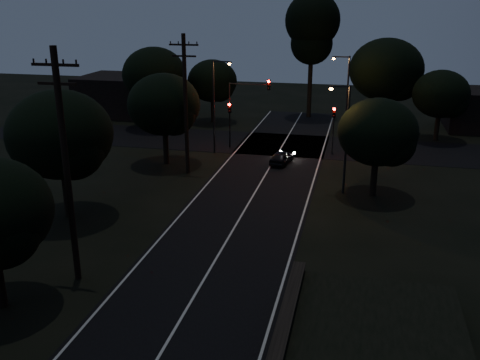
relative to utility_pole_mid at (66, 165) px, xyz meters
The scene contains 19 objects.
road_surface 18.13m from the utility_pole_mid, 69.58° to the left, with size 60.00×70.00×0.03m.
utility_pole_mid is the anchor object (origin of this frame).
utility_pole_far 17.00m from the utility_pole_mid, 90.00° to the left, with size 2.20×0.30×10.50m.
tree_left_c 8.12m from the utility_pole_mid, 121.90° to the left, with size 6.24×6.24×7.89m.
tree_left_d 19.05m from the utility_pole_mid, 96.93° to the left, with size 5.79×5.79×7.35m.
tree_far_nw 35.03m from the utility_pole_mid, 94.61° to the left, with size 5.31×5.31×6.73m.
tree_far_w 31.83m from the utility_pole_mid, 104.13° to the left, with size 6.50×6.50×8.29m.
tree_far_ne 38.05m from the utility_pole_mid, 66.36° to the left, with size 7.31×7.31×9.25m.
tree_far_e 37.77m from the utility_pole_mid, 57.67° to the left, with size 5.24×5.24×6.64m.
tree_right_a 20.61m from the utility_pole_mid, 46.39° to the left, with size 5.29×5.29×6.73m.
tall_pine 40.81m from the utility_pole_mid, 80.07° to the left, with size 5.99×5.99×13.61m.
building_left 39.72m from the utility_pole_mid, 110.73° to the left, with size 10.00×8.00×4.40m, color black.
signal_left 25.19m from the utility_pole_mid, 86.79° to the left, with size 0.28×0.35×4.10m.
signal_right 27.30m from the utility_pole_mid, 67.01° to the left, with size 0.28×0.35×4.10m.
signal_mast 25.22m from the utility_pole_mid, 82.96° to the left, with size 3.70×0.35×6.25m.
streetlight_a 23.04m from the utility_pole_mid, 88.27° to the left, with size 1.66×0.26×8.00m.
streetlight_b 31.15m from the utility_pole_mid, 68.70° to the left, with size 1.66×0.26×8.00m.
streetlight_c 19.15m from the utility_pole_mid, 51.74° to the left, with size 1.46×0.26×7.50m.
car 22.65m from the utility_pole_mid, 72.12° to the left, with size 1.31×3.25×1.11m, color black.
Camera 1 is at (6.78, -5.68, 12.87)m, focal length 40.00 mm.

